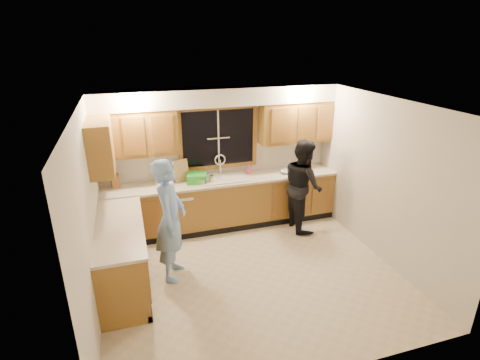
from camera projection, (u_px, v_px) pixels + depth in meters
name	position (u px, v px, depth m)	size (l,w,h in m)	color
floor	(252.00, 274.00, 5.57)	(4.20, 4.20, 0.00)	beige
ceiling	(254.00, 105.00, 4.66)	(4.20, 4.20, 0.00)	silver
wall_back	(219.00, 157.00, 6.80)	(4.20, 4.20, 0.00)	beige
wall_left	(89.00, 218.00, 4.53)	(3.80, 3.80, 0.00)	beige
wall_right	(383.00, 180.00, 5.69)	(3.80, 3.80, 0.00)	beige
base_cabinets_back	(224.00, 204.00, 6.83)	(4.20, 0.60, 0.88)	olive
base_cabinets_left	(122.00, 256.00, 5.22)	(0.60, 1.90, 0.88)	olive
countertop_back	(223.00, 180.00, 6.65)	(4.20, 0.63, 0.04)	beige
countertop_left	(119.00, 226.00, 5.06)	(0.63, 1.90, 0.04)	beige
upper_cabinets_left	(135.00, 134.00, 6.05)	(1.35, 0.33, 0.75)	olive
upper_cabinets_right	(296.00, 122.00, 6.84)	(1.35, 0.33, 0.75)	olive
upper_cabinets_return	(100.00, 146.00, 5.37)	(0.33, 0.90, 0.75)	olive
soffit	(220.00, 97.00, 6.25)	(4.20, 0.35, 0.30)	white
window_frame	(218.00, 138.00, 6.67)	(1.44, 0.03, 1.14)	black
sink	(223.00, 182.00, 6.68)	(0.86, 0.52, 0.57)	white
dishwasher	(177.00, 211.00, 6.60)	(0.60, 0.56, 0.82)	white
stove	(123.00, 279.00, 4.71)	(0.58, 0.75, 0.90)	white
man	(170.00, 220.00, 5.22)	(0.66, 0.43, 1.80)	#7DACED
woman	(303.00, 185.00, 6.63)	(0.81, 0.63, 1.66)	black
knife_block	(115.00, 181.00, 6.25)	(0.13, 0.11, 0.23)	#966229
cutting_board	(181.00, 170.00, 6.54)	(0.28, 0.02, 0.37)	tan
dish_crate	(197.00, 178.00, 6.49)	(0.34, 0.31, 0.16)	green
soap_bottle	(249.00, 169.00, 6.89)	(0.08, 0.08, 0.17)	#F95E95
bowl	(287.00, 172.00, 6.92)	(0.23, 0.23, 0.06)	silver
can_left	(203.00, 183.00, 6.33)	(0.07, 0.07, 0.12)	beige
can_right	(211.00, 179.00, 6.47)	(0.07, 0.07, 0.13)	beige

